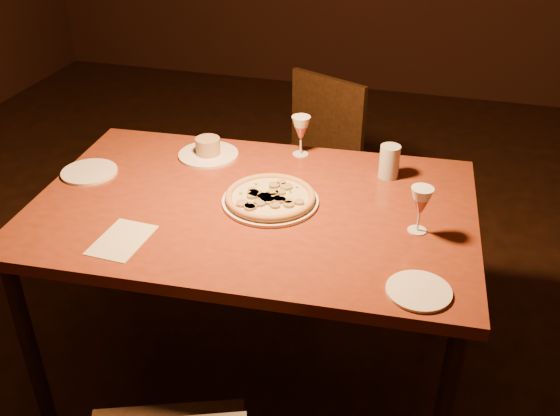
# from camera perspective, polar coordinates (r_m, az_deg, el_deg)

# --- Properties ---
(floor) EXTENTS (7.00, 7.00, 0.00)m
(floor) POSITION_cam_1_polar(r_m,az_deg,el_deg) (2.75, -2.10, -14.68)
(floor) COLOR #321A10
(floor) RESTS_ON ground
(dining_table) EXTENTS (1.62, 1.10, 0.84)m
(dining_table) POSITION_cam_1_polar(r_m,az_deg,el_deg) (2.26, -2.47, -1.20)
(dining_table) COLOR maroon
(dining_table) RESTS_ON floor
(chair_far) EXTENTS (0.59, 0.59, 0.92)m
(chair_far) POSITION_cam_1_polar(r_m,az_deg,el_deg) (3.23, 2.81, 4.51)
(chair_far) COLOR black
(chair_far) RESTS_ON floor
(pizza_plate) EXTENTS (0.34, 0.34, 0.04)m
(pizza_plate) POSITION_cam_1_polar(r_m,az_deg,el_deg) (2.21, -0.89, 0.95)
(pizza_plate) COLOR white
(pizza_plate) RESTS_ON dining_table
(ramekin_saucer) EXTENTS (0.24, 0.24, 0.08)m
(ramekin_saucer) POSITION_cam_1_polar(r_m,az_deg,el_deg) (2.55, -6.59, 5.26)
(ramekin_saucer) COLOR white
(ramekin_saucer) RESTS_ON dining_table
(wine_glass_far) EXTENTS (0.08, 0.08, 0.17)m
(wine_glass_far) POSITION_cam_1_polar(r_m,az_deg,el_deg) (2.52, 1.91, 6.61)
(wine_glass_far) COLOR #AB4D47
(wine_glass_far) RESTS_ON dining_table
(wine_glass_right) EXTENTS (0.07, 0.07, 0.16)m
(wine_glass_right) POSITION_cam_1_polar(r_m,az_deg,el_deg) (2.07, 12.66, -0.17)
(wine_glass_right) COLOR #AB4D47
(wine_glass_right) RESTS_ON dining_table
(water_tumbler) EXTENTS (0.08, 0.08, 0.13)m
(water_tumbler) POSITION_cam_1_polar(r_m,az_deg,el_deg) (2.40, 9.97, 4.20)
(water_tumbler) COLOR #B3BAC3
(water_tumbler) RESTS_ON dining_table
(side_plate_left) EXTENTS (0.21, 0.21, 0.01)m
(side_plate_left) POSITION_cam_1_polar(r_m,az_deg,el_deg) (2.52, -17.04, 3.17)
(side_plate_left) COLOR white
(side_plate_left) RESTS_ON dining_table
(side_plate_near) EXTENTS (0.19, 0.19, 0.01)m
(side_plate_near) POSITION_cam_1_polar(r_m,az_deg,el_deg) (1.85, 12.57, -7.41)
(side_plate_near) COLOR white
(side_plate_near) RESTS_ON dining_table
(menu_card) EXTENTS (0.16, 0.23, 0.00)m
(menu_card) POSITION_cam_1_polar(r_m,az_deg,el_deg) (2.08, -14.25, -2.84)
(menu_card) COLOR beige
(menu_card) RESTS_ON dining_table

